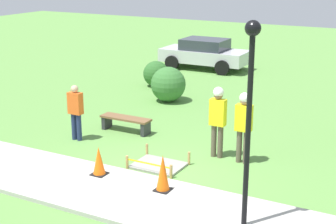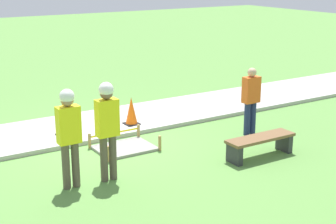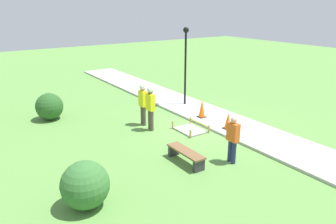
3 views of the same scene
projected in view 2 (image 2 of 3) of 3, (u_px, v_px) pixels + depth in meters
ground_plane at (107, 141)px, 11.65m from camera, size 60.00×60.00×0.00m
sidewalk at (87, 126)px, 12.55m from camera, size 28.00×2.25×0.10m
wet_concrete_patch at (125, 148)px, 11.11m from camera, size 1.26×0.99×0.33m
traffic_cone_near_patch at (131, 111)px, 12.47m from camera, size 0.34×0.34×0.68m
traffic_cone_far_patch at (64, 119)px, 11.61m from camera, size 0.34×0.34×0.82m
park_bench at (260, 143)px, 10.61m from camera, size 1.56×0.44×0.44m
worker_supervisor at (69, 130)px, 8.94m from camera, size 0.40×0.26×1.81m
worker_assistant at (107, 122)px, 9.25m from camera, size 0.40×0.27×1.86m
bystander_in_orange_shirt at (251, 97)px, 11.90m from camera, size 0.40×0.22×1.59m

